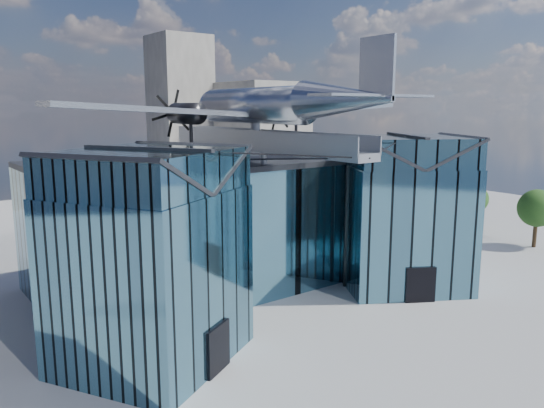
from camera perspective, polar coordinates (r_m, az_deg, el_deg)
ground_plane at (r=37.55m, az=1.87°, el=-11.32°), size 120.00×120.00×0.00m
museum at (r=40.46m, az=-3.25°, el=-1.53°), size 32.88×24.50×17.60m
bg_towers at (r=81.17m, az=-20.33°, el=7.02°), size 77.00×24.50×26.00m
tree_plaza_e at (r=58.87m, az=26.63°, el=-0.42°), size 3.79×3.79×5.86m
tree_side_e at (r=64.78m, az=20.86°, el=0.50°), size 4.24×4.24×5.19m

